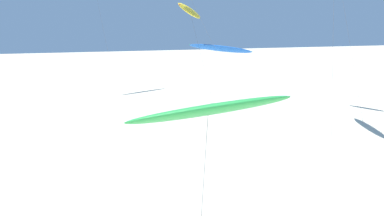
# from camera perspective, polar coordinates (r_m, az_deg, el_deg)

# --- Properties ---
(flying_kite_1) EXTENTS (7.65, 7.24, 7.84)m
(flying_kite_1) POSITION_cam_1_polar(r_m,az_deg,el_deg) (50.39, 4.03, 8.17)
(flying_kite_1) COLOR blue
(flying_kite_1) RESTS_ON ground
(flying_kite_6) EXTENTS (6.58, 4.59, 7.64)m
(flying_kite_6) POSITION_cam_1_polar(r_m,az_deg,el_deg) (15.62, 2.25, -0.24)
(flying_kite_6) COLOR green
(flying_kite_6) RESTS_ON ground
(flying_kite_8) EXTENTS (5.33, 6.69, 12.46)m
(flying_kite_8) POSITION_cam_1_polar(r_m,az_deg,el_deg) (47.25, -0.28, 13.20)
(flying_kite_8) COLOR yellow
(flying_kite_8) RESTS_ON ground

